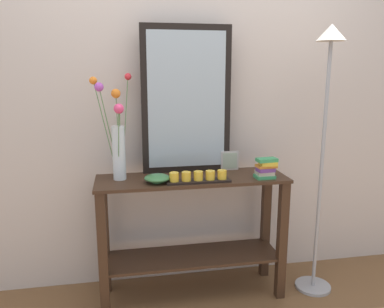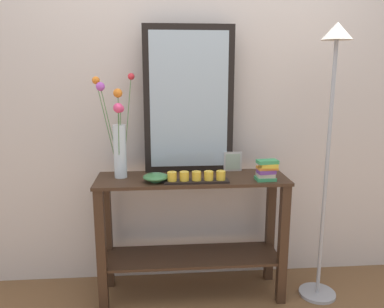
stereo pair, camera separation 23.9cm
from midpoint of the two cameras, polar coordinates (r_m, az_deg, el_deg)
The scene contains 10 objects.
ground_plane at distance 2.77m, azimuth -2.63°, elevation -20.18°, with size 7.00×6.00×0.02m, color brown.
wall_back at distance 2.64m, azimuth -3.85°, elevation 9.54°, with size 6.40×0.08×2.70m, color beige.
console_table at distance 2.53m, azimuth -2.75°, elevation -10.30°, with size 1.21×0.37×0.81m.
mirror_leaning at distance 2.49m, azimuth -3.59°, elevation 7.96°, with size 0.58×0.03×0.95m.
tall_vase_left at distance 2.39m, azimuth -13.92°, elevation 2.46°, with size 0.25×0.29×0.65m.
candle_tray at distance 2.32m, azimuth -2.01°, elevation -3.56°, with size 0.39×0.09×0.07m.
picture_frame_small at distance 2.59m, azimuth 3.02°, elevation -1.01°, with size 0.12×0.01×0.13m.
decorative_bowl at distance 2.33m, azimuth -8.15°, elevation -3.60°, with size 0.16×0.16×0.05m.
book_stack at distance 2.41m, azimuth 8.18°, elevation -2.16°, with size 0.13×0.10×0.13m.
floor_lamp at distance 2.52m, azimuth 16.69°, elevation 5.13°, with size 0.24×0.24×1.75m.
Camera 1 is at (-0.43, -2.30, 1.47)m, focal length 35.84 mm.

